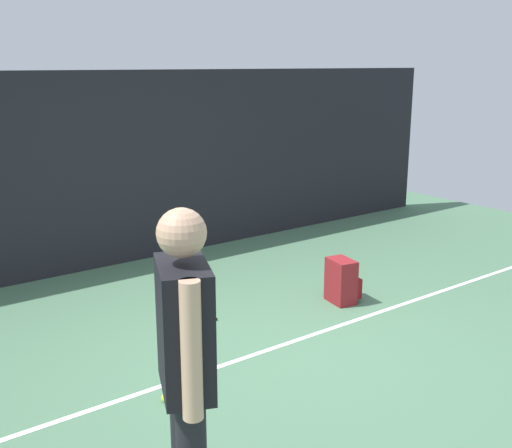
% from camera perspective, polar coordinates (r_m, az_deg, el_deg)
% --- Properties ---
extents(ground_plane, '(12.00, 12.00, 0.00)m').
position_cam_1_polar(ground_plane, '(5.21, 2.69, -11.60)').
color(ground_plane, '#4C7556').
extents(back_fence, '(10.00, 0.10, 2.22)m').
position_cam_1_polar(back_fence, '(7.34, -12.27, 4.94)').
color(back_fence, black).
rests_on(back_fence, ground).
extents(court_line, '(9.00, 0.05, 0.00)m').
position_cam_1_polar(court_line, '(5.28, 1.95, -11.19)').
color(court_line, white).
rests_on(court_line, ground).
extents(tennis_player, '(0.36, 0.50, 1.70)m').
position_cam_1_polar(tennis_player, '(2.91, -6.47, -12.74)').
color(tennis_player, black).
rests_on(tennis_player, ground).
extents(tennis_racket, '(0.43, 0.63, 0.03)m').
position_cam_1_polar(tennis_racket, '(6.01, -7.04, -7.91)').
color(tennis_racket, black).
rests_on(tennis_racket, ground).
extents(backpack, '(0.32, 0.33, 0.44)m').
position_cam_1_polar(backpack, '(6.20, 7.92, -5.25)').
color(backpack, maroon).
rests_on(backpack, ground).
extents(tennis_ball_near_player, '(0.07, 0.07, 0.07)m').
position_cam_1_polar(tennis_ball_near_player, '(4.54, -8.26, -15.49)').
color(tennis_ball_near_player, '#CCE033').
rests_on(tennis_ball_near_player, ground).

